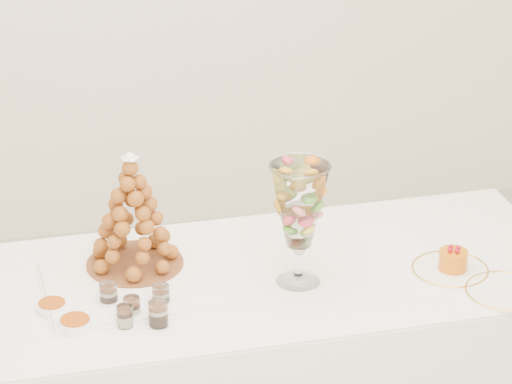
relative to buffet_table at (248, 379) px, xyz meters
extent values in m
cube|color=white|center=(0.00, 0.00, 0.00)|extent=(1.97, 0.82, 0.73)
cube|color=white|center=(0.00, 0.00, 0.37)|extent=(1.96, 0.82, 0.01)
cube|color=white|center=(-0.33, 0.01, 0.38)|extent=(0.56, 0.43, 0.02)
cylinder|color=white|center=(0.14, -0.06, 0.38)|extent=(0.13, 0.13, 0.02)
cylinder|color=white|center=(0.14, -0.06, 0.44)|extent=(0.03, 0.03, 0.09)
sphere|color=white|center=(0.14, -0.06, 0.48)|extent=(0.04, 0.04, 0.04)
cylinder|color=white|center=(0.60, -0.11, 0.38)|extent=(0.24, 0.24, 0.01)
cylinder|color=white|center=(0.71, -0.27, 0.38)|extent=(0.24, 0.24, 0.01)
cylinder|color=white|center=(-0.43, -0.08, 0.41)|extent=(0.06, 0.06, 0.07)
cylinder|color=white|center=(-0.37, -0.16, 0.40)|extent=(0.05, 0.05, 0.06)
cylinder|color=white|center=(-0.28, -0.12, 0.41)|extent=(0.06, 0.06, 0.07)
cylinder|color=white|center=(-0.39, -0.20, 0.40)|extent=(0.06, 0.06, 0.06)
cylinder|color=white|center=(-0.30, -0.22, 0.41)|extent=(0.07, 0.07, 0.07)
cylinder|color=white|center=(-0.59, -0.08, 0.39)|extent=(0.09, 0.09, 0.03)
cylinder|color=white|center=(-0.53, -0.19, 0.39)|extent=(0.09, 0.09, 0.03)
cylinder|color=brown|center=(-0.32, 0.11, 0.39)|extent=(0.29, 0.29, 0.01)
cone|color=brown|center=(-0.32, 0.11, 0.57)|extent=(0.28, 0.28, 0.35)
sphere|color=white|center=(-0.32, 0.11, 0.74)|extent=(0.04, 0.04, 0.04)
cylinder|color=#CD6109|center=(0.61, -0.11, 0.41)|extent=(0.09, 0.09, 0.06)
sphere|color=maroon|center=(0.62, -0.11, 0.45)|extent=(0.02, 0.02, 0.02)
sphere|color=maroon|center=(0.60, -0.10, 0.45)|extent=(0.02, 0.02, 0.02)
sphere|color=maroon|center=(0.59, -0.12, 0.45)|extent=(0.02, 0.02, 0.02)
sphere|color=maroon|center=(0.61, -0.13, 0.45)|extent=(0.02, 0.02, 0.02)
camera|label=1|loc=(-0.67, -3.09, 2.16)|focal=85.00mm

